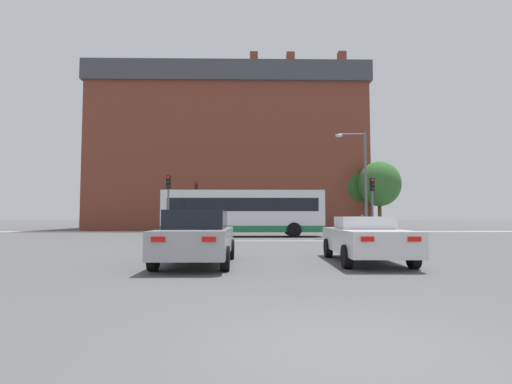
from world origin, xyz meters
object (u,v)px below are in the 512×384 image
Objects in this scene: traffic_light_near_right at (372,198)px; traffic_light_near_left at (168,196)px; bus_crossing_lead at (243,212)px; pedestrian_waiting at (362,222)px; car_roadster_right at (365,239)px; pedestrian_walking_east at (211,222)px; traffic_light_far_left at (196,199)px; street_lamp_junction at (360,173)px; car_saloon_left at (197,237)px.

traffic_light_near_left is (-12.47, -0.17, 0.08)m from traffic_light_near_right.
pedestrian_waiting is at bearing 131.23° from bus_crossing_lead.
pedestrian_waiting is at bearing 41.51° from traffic_light_near_left.
traffic_light_near_right is (4.02, 12.17, 1.84)m from car_roadster_right.
traffic_light_far_left is at bearing 158.23° from pedestrian_walking_east.
bus_crossing_lead is 6.97× the size of pedestrian_walking_east.
pedestrian_waiting is (15.76, 1.06, -2.13)m from traffic_light_far_left.
pedestrian_walking_east is (-7.14, 25.92, 0.22)m from car_roadster_right.
bus_crossing_lead is 10.39m from pedestrian_walking_east.
bus_crossing_lead is at bearing 161.91° from street_lamp_junction.
pedestrian_waiting is 14.41m from pedestrian_walking_east.
pedestrian_walking_east is at bearing -162.19° from bus_crossing_lead.
car_roadster_right is 1.23× the size of traffic_light_near_left.
traffic_light_near_right is at bearing 64.06° from bus_crossing_lead.
bus_crossing_lead is 14.96m from pedestrian_waiting.
pedestrian_waiting is at bearing 73.85° from street_lamp_junction.
street_lamp_junction reaches higher than bus_crossing_lead.
car_saloon_left is at bearing -74.79° from traffic_light_near_left.
bus_crossing_lead is 7.00× the size of pedestrian_waiting.
traffic_light_far_left is 17.82m from traffic_light_near_right.
traffic_light_near_right reaches higher than pedestrian_waiting.
car_roadster_right is (5.06, 0.45, -0.09)m from car_saloon_left.
traffic_light_near_left reaches higher than car_roadster_right.
car_saloon_left is 1.04× the size of traffic_light_far_left.
street_lamp_junction reaches higher than car_roadster_right.
traffic_light_near_left is 14.09m from pedestrian_walking_east.
bus_crossing_lead is 9.97m from traffic_light_far_left.
car_saloon_left is 2.96× the size of pedestrian_walking_east.
car_roadster_right is 3.00× the size of pedestrian_waiting.
traffic_light_far_left reaches higher than bus_crossing_lead.
car_roadster_right is 12.95m from traffic_light_near_right.
traffic_light_near_left is (0.05, -12.85, -0.43)m from traffic_light_far_left.
traffic_light_near_left is at bearing 126.66° from car_roadster_right.
traffic_light_near_left is at bearing -89.79° from traffic_light_far_left.
street_lamp_junction is at bearing 103.50° from traffic_light_near_right.
traffic_light_far_left is 2.87× the size of pedestrian_waiting.
street_lamp_junction reaches higher than car_saloon_left.
street_lamp_junction is (12.14, 1.56, 1.62)m from traffic_light_near_left.
traffic_light_near_left is 12.34m from street_lamp_junction.
car_roadster_right is at bearing -108.29° from traffic_light_near_right.
street_lamp_junction is (8.75, 14.00, 3.46)m from car_saloon_left.
bus_crossing_lead is at bearing 132.77° from pedestrian_waiting.
pedestrian_walking_east is at bearing 38.51° from traffic_light_far_left.
traffic_light_near_left is 21.05m from pedestrian_waiting.
traffic_light_near_right is 12.47m from traffic_light_near_left.
pedestrian_waiting is at bearing 76.72° from traffic_light_near_right.
car_roadster_right is at bearing -71.13° from traffic_light_far_left.
pedestrian_waiting is (15.71, 13.91, -1.70)m from traffic_light_near_left.
car_roadster_right is 2.98× the size of pedestrian_walking_east.
traffic_light_far_left is 15.94m from pedestrian_waiting.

